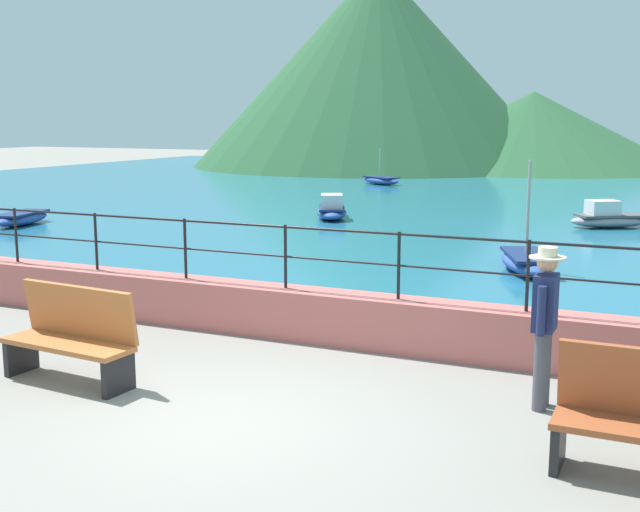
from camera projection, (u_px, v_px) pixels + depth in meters
ground_plane at (218, 422)px, 8.05m from camera, size 120.00×120.00×0.00m
promenade_wall at (340, 318)px, 10.86m from camera, size 20.00×0.56×0.70m
railing at (340, 249)px, 10.70m from camera, size 18.44×0.04×0.90m
lake_water at (561, 196)px, 31.25m from camera, size 64.00×44.32×0.06m
hill_main at (377, 66)px, 50.02m from camera, size 23.54×23.54×12.64m
hill_secondary at (532, 130)px, 48.03m from camera, size 18.32×18.32×4.67m
bench_main at (72, 334)px, 9.26m from camera, size 1.74×0.69×1.13m
person_walking at (545, 319)px, 8.30m from camera, size 0.38×0.57×1.75m
boat_0 at (609, 218)px, 21.98m from camera, size 2.43×1.96×0.76m
boat_1 at (381, 180)px, 36.27m from camera, size 2.43×1.97×1.66m
boat_2 at (527, 261)px, 15.66m from camera, size 1.67×2.47×2.20m
boat_3 at (332, 210)px, 23.89m from camera, size 1.76×2.47×0.76m
boat_4 at (21, 218)px, 22.51m from camera, size 1.39×2.44×0.36m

